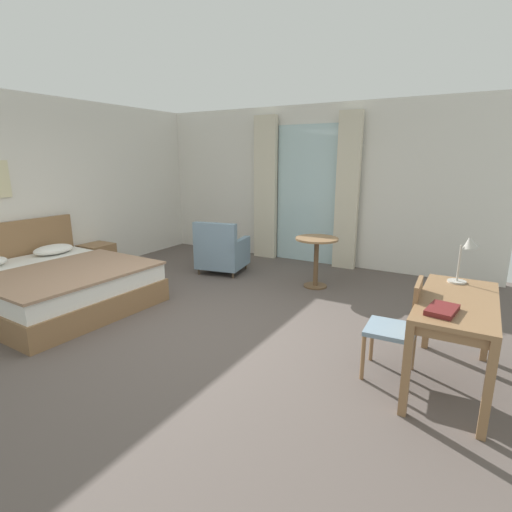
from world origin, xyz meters
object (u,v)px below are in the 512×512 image
at_px(desk_chair, 401,324).
at_px(round_cafe_table, 316,251).
at_px(bed, 54,285).
at_px(nightstand, 98,258).
at_px(armchair_by_window, 221,252).
at_px(writing_desk, 457,310).
at_px(closed_book, 442,310).
at_px(desk_lamp, 467,251).

bearing_deg(desk_chair, round_cafe_table, 128.00).
distance_m(desk_chair, round_cafe_table, 2.53).
bearing_deg(bed, nightstand, 121.57).
xyz_separation_m(desk_chair, armchair_by_window, (-3.21, 1.92, -0.15)).
height_order(writing_desk, closed_book, closed_book).
bearing_deg(desk_lamp, writing_desk, -90.64).
bearing_deg(bed, closed_book, 1.83).
distance_m(writing_desk, desk_lamp, 0.63).
distance_m(writing_desk, round_cafe_table, 2.74).
xyz_separation_m(desk_lamp, armchair_by_window, (-3.62, 1.33, -0.72)).
bearing_deg(desk_lamp, closed_book, -96.08).
bearing_deg(desk_chair, writing_desk, 12.42).
height_order(desk_chair, desk_lamp, desk_lamp).
bearing_deg(desk_lamp, bed, -167.67).
height_order(writing_desk, desk_chair, desk_chair).
height_order(nightstand, writing_desk, writing_desk).
bearing_deg(round_cafe_table, desk_chair, -52.00).
relative_size(bed, closed_book, 7.48).
bearing_deg(closed_book, desk_chair, 146.53).
xyz_separation_m(bed, writing_desk, (4.64, 0.52, 0.40)).
bearing_deg(writing_desk, desk_lamp, 89.36).
height_order(nightstand, round_cafe_table, round_cafe_table).
xyz_separation_m(desk_chair, desk_lamp, (0.41, 0.58, 0.57)).
bearing_deg(desk_lamp, round_cafe_table, 144.42).
distance_m(bed, nightstand, 1.56).
bearing_deg(armchair_by_window, nightstand, -151.00).
xyz_separation_m(nightstand, desk_lamp, (5.46, -0.31, 0.83)).
distance_m(desk_lamp, closed_book, 0.92).
distance_m(desk_chair, armchair_by_window, 3.74).
xyz_separation_m(bed, desk_lamp, (4.65, 1.02, 0.79)).
distance_m(closed_book, armchair_by_window, 4.18).
distance_m(bed, desk_chair, 4.26).
relative_size(desk_chair, closed_book, 3.00).
bearing_deg(writing_desk, closed_book, -103.06).
bearing_deg(round_cafe_table, nightstand, -162.59).
distance_m(writing_desk, armchair_by_window, 4.07).
height_order(bed, writing_desk, bed).
distance_m(bed, armchair_by_window, 2.56).
xyz_separation_m(nightstand, closed_book, (5.37, -1.18, 0.55)).
bearing_deg(armchair_by_window, writing_desk, -26.80).
height_order(desk_chair, round_cafe_table, desk_chair).
bearing_deg(writing_desk, desk_chair, -167.58).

